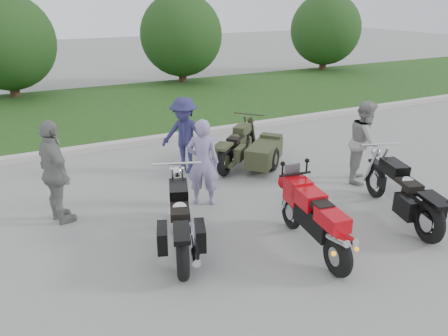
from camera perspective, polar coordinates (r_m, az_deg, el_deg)
name	(u,v)px	position (r m, az deg, el deg)	size (l,w,h in m)	color
ground	(262,245)	(7.25, 5.01, -9.94)	(80.00, 80.00, 0.00)	gray
curb	(149,140)	(12.28, -9.77, 3.64)	(60.00, 0.30, 0.15)	#B6B4AC
grass_strip	(113,108)	(16.16, -14.27, 7.58)	(60.00, 8.00, 0.14)	#345E20
tree_mid_left	(6,42)	(18.79, -26.57, 14.51)	(3.60, 3.60, 4.00)	#3F2B1C
tree_mid_right	(181,35)	(20.17, -5.61, 16.90)	(3.60, 3.60, 4.00)	#3F2B1C
tree_far_right	(325,29)	(24.25, 13.11, 17.23)	(3.60, 3.60, 4.00)	#3F2B1C
sportbike_red	(315,218)	(6.94, 11.80, -6.39)	(0.55, 2.09, 0.99)	black
cruiser_left	(181,222)	(6.91, -5.67, -7.08)	(0.96, 2.35, 0.94)	black
cruiser_right	(404,195)	(8.40, 22.47, -3.28)	(0.87, 2.41, 0.95)	black
cruiser_sidecar	(252,151)	(10.22, 3.74, 2.26)	(1.97, 2.01, 0.88)	black
person_stripe	(203,163)	(8.25, -2.80, 0.71)	(0.62, 0.41, 1.70)	#8981B0
person_grey	(365,141)	(9.83, 17.90, 3.32)	(0.86, 0.67, 1.77)	gray
person_denim	(184,135)	(9.85, -5.20, 4.25)	(1.12, 0.65, 1.74)	navy
person_back	(55,173)	(8.08, -21.20, -0.60)	(1.09, 0.46, 1.87)	gray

